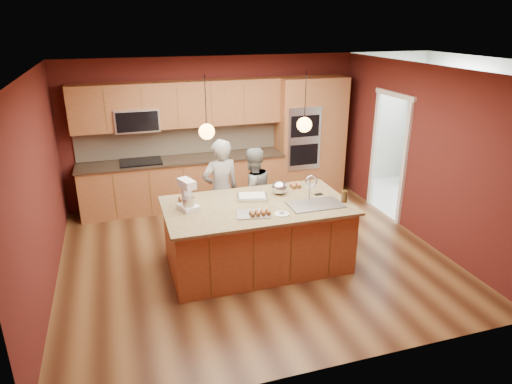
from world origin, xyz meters
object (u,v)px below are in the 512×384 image
object	(u,v)px
person_left	(221,191)
person_right	(252,192)
stand_mixer	(188,197)
island	(258,234)
mixing_bowl	(280,188)

from	to	relation	value
person_left	person_right	bearing A→B (deg)	171.15
person_left	person_right	size ratio (longest dim) A/B	1.12
person_left	stand_mixer	world-z (taller)	person_left
island	person_left	size ratio (longest dim) A/B	1.55
person_left	island	bearing A→B (deg)	98.54
stand_mixer	island	bearing A→B (deg)	-26.25
island	person_right	size ratio (longest dim) A/B	1.74
person_left	mixing_bowl	xyz separation A→B (m)	(0.72, -0.67, 0.21)
stand_mixer	mixing_bowl	distance (m)	1.38
island	mixing_bowl	world-z (taller)	island
stand_mixer	mixing_bowl	xyz separation A→B (m)	(1.36, 0.17, -0.08)
island	person_left	bearing A→B (deg)	107.39
person_left	mixing_bowl	world-z (taller)	person_left
island	person_right	bearing A→B (deg)	77.68
person_right	island	bearing A→B (deg)	64.52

